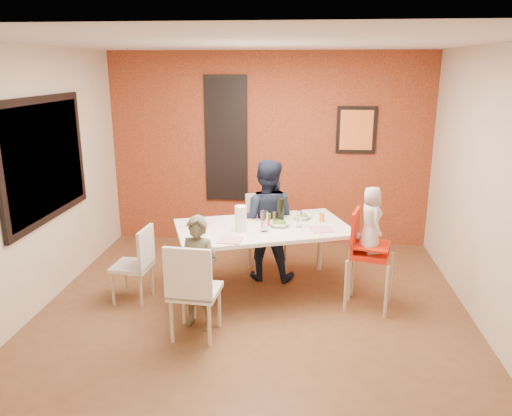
# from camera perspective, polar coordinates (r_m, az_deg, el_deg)

# --- Properties ---
(ground) EXTENTS (4.50, 4.50, 0.00)m
(ground) POSITION_cam_1_polar(r_m,az_deg,el_deg) (5.37, -0.30, -11.73)
(ground) COLOR brown
(ground) RESTS_ON ground
(ceiling) EXTENTS (4.50, 4.50, 0.02)m
(ceiling) POSITION_cam_1_polar(r_m,az_deg,el_deg) (4.76, -0.35, 18.42)
(ceiling) COLOR silver
(ceiling) RESTS_ON wall_back
(wall_back) EXTENTS (4.50, 0.02, 2.70)m
(wall_back) POSITION_cam_1_polar(r_m,az_deg,el_deg) (7.09, 1.48, 6.65)
(wall_back) COLOR beige
(wall_back) RESTS_ON ground
(wall_front) EXTENTS (4.50, 0.02, 2.70)m
(wall_front) POSITION_cam_1_polar(r_m,az_deg,el_deg) (2.77, -4.97, -8.47)
(wall_front) COLOR beige
(wall_front) RESTS_ON ground
(wall_left) EXTENTS (0.02, 4.50, 2.70)m
(wall_left) POSITION_cam_1_polar(r_m,az_deg,el_deg) (5.58, -24.02, 2.71)
(wall_left) COLOR beige
(wall_left) RESTS_ON ground
(wall_right) EXTENTS (0.02, 4.50, 2.70)m
(wall_right) POSITION_cam_1_polar(r_m,az_deg,el_deg) (5.18, 25.27, 1.65)
(wall_right) COLOR beige
(wall_right) RESTS_ON ground
(brick_accent_wall) EXTENTS (4.50, 0.02, 2.70)m
(brick_accent_wall) POSITION_cam_1_polar(r_m,az_deg,el_deg) (7.07, 1.47, 6.63)
(brick_accent_wall) COLOR maroon
(brick_accent_wall) RESTS_ON ground
(picture_window_frame) EXTENTS (0.05, 1.70, 1.30)m
(picture_window_frame) POSITION_cam_1_polar(r_m,az_deg,el_deg) (5.70, -23.02, 5.14)
(picture_window_frame) COLOR black
(picture_window_frame) RESTS_ON wall_left
(picture_window_pane) EXTENTS (0.02, 1.55, 1.15)m
(picture_window_pane) POSITION_cam_1_polar(r_m,az_deg,el_deg) (5.69, -22.89, 5.14)
(picture_window_pane) COLOR black
(picture_window_pane) RESTS_ON wall_left
(glassblock_strip) EXTENTS (0.55, 0.03, 1.70)m
(glassblock_strip) POSITION_cam_1_polar(r_m,az_deg,el_deg) (7.10, -3.41, 7.87)
(glassblock_strip) COLOR silver
(glassblock_strip) RESTS_ON wall_back
(glassblock_surround) EXTENTS (0.60, 0.03, 1.76)m
(glassblock_surround) POSITION_cam_1_polar(r_m,az_deg,el_deg) (7.10, -3.42, 7.86)
(glassblock_surround) COLOR black
(glassblock_surround) RESTS_ON wall_back
(art_print_frame) EXTENTS (0.54, 0.03, 0.64)m
(art_print_frame) POSITION_cam_1_polar(r_m,az_deg,el_deg) (7.03, 11.39, 8.74)
(art_print_frame) COLOR black
(art_print_frame) RESTS_ON wall_back
(art_print_canvas) EXTENTS (0.44, 0.01, 0.54)m
(art_print_canvas) POSITION_cam_1_polar(r_m,az_deg,el_deg) (7.02, 11.40, 8.72)
(art_print_canvas) COLOR #FB9637
(art_print_canvas) RESTS_ON wall_back
(dining_table) EXTENTS (2.11, 1.60, 0.78)m
(dining_table) POSITION_cam_1_polar(r_m,az_deg,el_deg) (5.55, 0.80, -2.80)
(dining_table) COLOR white
(dining_table) RESTS_ON ground
(chair_near) EXTENTS (0.48, 0.48, 0.96)m
(chair_near) POSITION_cam_1_polar(r_m,az_deg,el_deg) (4.68, -7.30, -8.95)
(chair_near) COLOR white
(chair_near) RESTS_ON ground
(chair_far) EXTENTS (0.57, 0.57, 0.97)m
(chair_far) POSITION_cam_1_polar(r_m,az_deg,el_deg) (6.22, 1.07, -2.36)
(chair_far) COLOR silver
(chair_far) RESTS_ON ground
(chair_left) EXTENTS (0.42, 0.42, 0.84)m
(chair_left) POSITION_cam_1_polar(r_m,az_deg,el_deg) (5.56, -13.35, -5.86)
(chair_left) COLOR beige
(chair_left) RESTS_ON ground
(high_chair) EXTENTS (0.54, 0.54, 1.06)m
(high_chair) POSITION_cam_1_polar(r_m,az_deg,el_deg) (5.36, 12.46, -4.72)
(high_chair) COLOR red
(high_chair) RESTS_ON ground
(child_near) EXTENTS (0.47, 0.37, 1.14)m
(child_near) POSITION_cam_1_polar(r_m,az_deg,el_deg) (4.88, -6.61, -7.39)
(child_near) COLOR #504E39
(child_near) RESTS_ON ground
(child_far) EXTENTS (0.76, 0.62, 1.46)m
(child_far) POSITION_cam_1_polar(r_m,az_deg,el_deg) (5.93, 1.18, -1.38)
(child_far) COLOR black
(child_far) RESTS_ON ground
(toddler) EXTENTS (0.31, 0.39, 0.70)m
(toddler) POSITION_cam_1_polar(r_m,az_deg,el_deg) (5.25, 12.99, -1.33)
(toddler) COLOR beige
(toddler) RESTS_ON high_chair
(plate_near_left) EXTENTS (0.25, 0.25, 0.01)m
(plate_near_left) POSITION_cam_1_polar(r_m,az_deg,el_deg) (5.09, -2.95, -3.69)
(plate_near_left) COLOR white
(plate_near_left) RESTS_ON dining_table
(plate_far_mid) EXTENTS (0.30, 0.30, 0.01)m
(plate_far_mid) POSITION_cam_1_polar(r_m,az_deg,el_deg) (5.82, 0.66, -1.12)
(plate_far_mid) COLOR white
(plate_far_mid) RESTS_ON dining_table
(plate_near_right) EXTENTS (0.28, 0.28, 0.01)m
(plate_near_right) POSITION_cam_1_polar(r_m,az_deg,el_deg) (5.46, 7.50, -2.42)
(plate_near_right) COLOR white
(plate_near_right) RESTS_ON dining_table
(plate_far_left) EXTENTS (0.28, 0.28, 0.01)m
(plate_far_left) POSITION_cam_1_polar(r_m,az_deg,el_deg) (5.67, -6.25, -1.66)
(plate_far_left) COLOR white
(plate_far_left) RESTS_ON dining_table
(salad_bowl_a) EXTENTS (0.24, 0.24, 0.05)m
(salad_bowl_a) POSITION_cam_1_polar(r_m,az_deg,el_deg) (5.52, 2.70, -1.84)
(salad_bowl_a) COLOR white
(salad_bowl_a) RESTS_ON dining_table
(salad_bowl_b) EXTENTS (0.25, 0.25, 0.05)m
(salad_bowl_b) POSITION_cam_1_polar(r_m,az_deg,el_deg) (5.81, 5.26, -1.02)
(salad_bowl_b) COLOR white
(salad_bowl_b) RESTS_ON dining_table
(wine_bottle) EXTENTS (0.08, 0.08, 0.30)m
(wine_bottle) POSITION_cam_1_polar(r_m,az_deg,el_deg) (5.55, 2.82, -0.43)
(wine_bottle) COLOR black
(wine_bottle) RESTS_ON dining_table
(wine_glass_a) EXTENTS (0.08, 0.08, 0.22)m
(wine_glass_a) POSITION_cam_1_polar(r_m,az_deg,el_deg) (5.33, 0.95, -1.53)
(wine_glass_a) COLOR silver
(wine_glass_a) RESTS_ON dining_table
(wine_glass_b) EXTENTS (0.06, 0.06, 0.18)m
(wine_glass_b) POSITION_cam_1_polar(r_m,az_deg,el_deg) (5.51, 4.94, -1.23)
(wine_glass_b) COLOR white
(wine_glass_b) RESTS_ON dining_table
(paper_towel_roll) EXTENTS (0.13, 0.13, 0.28)m
(paper_towel_roll) POSITION_cam_1_polar(r_m,az_deg,el_deg) (5.32, -1.75, -1.24)
(paper_towel_roll) COLOR white
(paper_towel_roll) RESTS_ON dining_table
(condiment_red) EXTENTS (0.03, 0.03, 0.13)m
(condiment_red) POSITION_cam_1_polar(r_m,az_deg,el_deg) (5.53, 1.35, -1.42)
(condiment_red) COLOR red
(condiment_red) RESTS_ON dining_table
(condiment_green) EXTENTS (0.03, 0.03, 0.12)m
(condiment_green) POSITION_cam_1_polar(r_m,az_deg,el_deg) (5.59, 1.53, -1.25)
(condiment_green) COLOR #3C7627
(condiment_green) RESTS_ON dining_table
(condiment_brown) EXTENTS (0.04, 0.04, 0.14)m
(condiment_brown) POSITION_cam_1_polar(r_m,az_deg,el_deg) (5.59, 2.11, -1.17)
(condiment_brown) COLOR brown
(condiment_brown) RESTS_ON dining_table
(sippy_cup) EXTENTS (0.06, 0.06, 0.10)m
(sippy_cup) POSITION_cam_1_polar(r_m,az_deg,el_deg) (5.73, 7.54, -1.09)
(sippy_cup) COLOR orange
(sippy_cup) RESTS_ON dining_table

